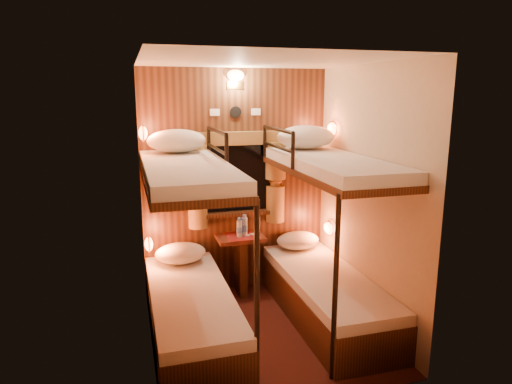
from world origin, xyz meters
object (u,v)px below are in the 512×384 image
object	(u,v)px
bottle_right	(239,229)
table	(240,257)
bottle_left	(244,227)
bunk_left	(190,279)
bunk_right	(327,264)

from	to	relation	value
bottle_right	table	bearing A→B (deg)	57.63
bottle_left	bunk_left	bearing A→B (deg)	-131.98
bunk_right	bottle_right	distance (m)	1.02
bunk_right	bunk_left	bearing A→B (deg)	180.00
table	bottle_right	distance (m)	0.33
bunk_right	bottle_left	world-z (taller)	bunk_right
table	bottle_left	size ratio (longest dim) A/B	2.73
bunk_left	bottle_left	bearing A→B (deg)	48.02
bunk_right	bottle_right	size ratio (longest dim) A/B	8.98
table	bunk_left	bearing A→B (deg)	-129.67
bunk_left	bunk_right	bearing A→B (deg)	0.00
table	bottle_right	bearing A→B (deg)	-122.37
table	bottle_left	distance (m)	0.34
bunk_right	table	size ratio (longest dim) A/B	2.90
bunk_left	bottle_right	distance (m)	1.00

